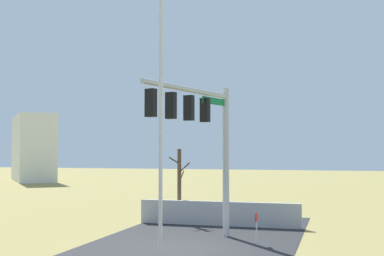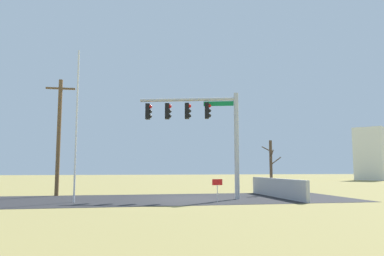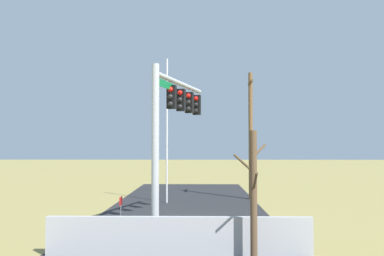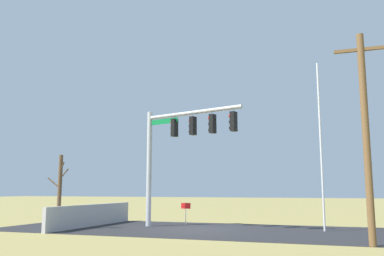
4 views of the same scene
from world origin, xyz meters
name	(u,v)px [view 2 (image 2 of 4)]	position (x,y,z in m)	size (l,w,h in m)	color
ground_plane	(185,199)	(0.00, 0.00, 0.00)	(160.00, 160.00, 0.00)	olive
road_surface	(116,200)	(-4.00, 0.00, 0.01)	(28.00, 8.00, 0.01)	#232326
sidewalk_corner	(254,199)	(3.95, -0.88, 0.00)	(6.00, 6.00, 0.01)	#B7B5AD
retaining_fence	(277,188)	(5.85, 0.13, 0.59)	(0.20, 7.93, 1.17)	#A8A8AD
signal_mast	(204,123)	(1.10, -0.35, 4.53)	(5.78, 1.85, 6.30)	#B2B5BA
flagpole	(76,125)	(-6.17, -1.15, 4.15)	(0.10, 0.10, 8.31)	silver
utility_pole	(59,134)	(-7.89, 3.87, 4.05)	(1.90, 0.26, 7.77)	brown
bare_tree	(271,166)	(6.42, 2.28, 1.92)	(1.27, 1.02, 3.72)	brown
open_sign	(217,185)	(1.35, -2.42, 0.91)	(0.56, 0.04, 1.22)	silver
distant_building	(376,154)	(36.02, 30.14, 3.97)	(10.73, 4.13, 7.94)	silver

